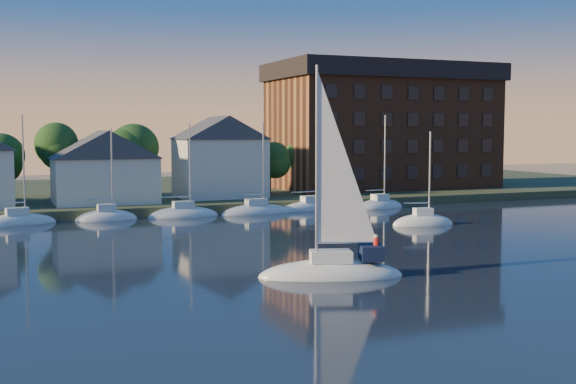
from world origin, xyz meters
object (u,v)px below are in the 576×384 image
clubhouse_centre (104,166)px  drifting_sailboat_right (423,224)px  condo_block (382,125)px  clubhouse_east (220,156)px  hero_sailboat (333,268)px

clubhouse_centre → drifting_sailboat_right: bearing=-41.4°
condo_block → clubhouse_east: bearing=-167.1°
condo_block → drifting_sailboat_right: 35.45m
clubhouse_east → hero_sailboat: size_ratio=0.74×
clubhouse_east → drifting_sailboat_right: 28.90m
clubhouse_centre → hero_sailboat: bearing=-79.7°
condo_block → hero_sailboat: bearing=-122.8°
hero_sailboat → drifting_sailboat_right: 26.67m
clubhouse_east → condo_block: (26.00, 5.95, 3.79)m
clubhouse_east → hero_sailboat: bearing=-98.2°
clubhouse_east → hero_sailboat: hero_sailboat is taller
clubhouse_centre → condo_block: condo_block is taller
condo_block → hero_sailboat: 60.39m
clubhouse_centre → condo_block: (40.00, 7.95, 4.66)m
condo_block → drifting_sailboat_right: condo_block is taller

